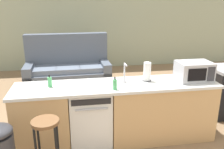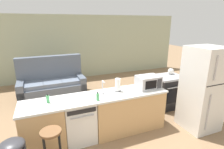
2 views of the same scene
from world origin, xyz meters
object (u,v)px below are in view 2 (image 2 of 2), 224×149
Objects in this scene: dish_soap_bottle at (48,99)px; couch at (52,84)px; soap_bottle at (98,97)px; dishwasher at (80,121)px; refrigerator at (203,89)px; kettle at (171,71)px; paper_towel_roll at (118,85)px; microwave at (148,82)px; stove_range at (167,91)px; bar_stool at (52,142)px.

dish_soap_bottle is 2.61m from couch.
dishwasher is at bearing 148.50° from soap_bottle.
kettle is (0.17, 1.23, 0.07)m from refrigerator.
paper_towel_roll is 1.38× the size of kettle.
couch is (-0.68, 2.78, -0.58)m from soap_bottle.
microwave reaches higher than dish_soap_bottle.
couch is at bearing 103.72° from soap_bottle.
dishwasher is 4.77× the size of soap_bottle.
soap_bottle is at bearing -76.28° from couch.
microwave is 2.84× the size of dish_soap_bottle.
paper_towel_roll reaches higher than dish_soap_bottle.
soap_bottle is at bearing -170.76° from microwave.
refrigerator is at bearing -90.01° from stove_range.
paper_towel_roll is at bearing 160.14° from refrigerator.
soap_bottle reaches higher than dishwasher.
stove_range is 4.39× the size of kettle.
paper_towel_roll is 0.38× the size of bar_stool.
refrigerator is (-0.00, -1.10, 0.47)m from stove_range.
kettle reaches higher than dish_soap_bottle.
stove_range is at bearing 15.14° from paper_towel_roll.
couch reaches higher than kettle.
kettle is (3.31, 0.64, 0.01)m from dish_soap_bottle.
paper_towel_roll is (0.86, 0.08, 0.62)m from dishwasher.
couch reaches higher than microwave.
dish_soap_bottle is at bearing 178.80° from microwave.
refrigerator reaches higher than dish_soap_bottle.
refrigerator reaches higher than kettle.
paper_towel_roll reaches higher than kettle.
dishwasher reaches higher than bar_stool.
refrigerator is at bearing 1.43° from bar_stool.
paper_towel_roll is at bearing 1.45° from dish_soap_bottle.
dishwasher is 0.46× the size of refrigerator.
kettle is 3.60m from bar_stool.
dish_soap_bottle is at bearing -170.85° from stove_range.
paper_towel_roll is at bearing 27.74° from soap_bottle.
refrigerator is 3.68× the size of microwave.
dish_soap_bottle is 0.09× the size of couch.
couch is (0.21, 3.21, -0.14)m from bar_stool.
refrigerator is at bearing -10.68° from dish_soap_bottle.
dishwasher is 0.42× the size of couch.
dish_soap_bottle reaches higher than stove_range.
soap_bottle is 0.09× the size of couch.
dishwasher is 0.77m from dish_soap_bottle.
bar_stool is 3.22m from couch.
refrigerator is at bearing -27.87° from microwave.
paper_towel_roll is (-1.74, -0.47, 0.59)m from stove_range.
bar_stool is (-0.02, -0.67, -0.44)m from dish_soap_bottle.
dish_soap_bottle is at bearing -178.55° from paper_towel_roll.
microwave reaches higher than dishwasher.
soap_bottle is (-2.27, -0.75, 0.52)m from stove_range.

